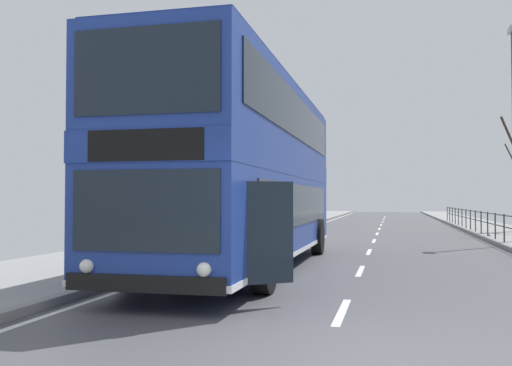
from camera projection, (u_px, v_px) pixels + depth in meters
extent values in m
cube|color=#4A4A4F|center=(319.00, 365.00, 5.61)|extent=(8.40, 140.00, 0.06)
cube|color=silver|center=(342.00, 311.00, 8.13)|extent=(0.12, 2.00, 0.00)
cube|color=silver|center=(360.00, 271.00, 12.80)|extent=(0.12, 2.00, 0.00)
cube|color=silver|center=(369.00, 252.00, 17.46)|extent=(0.12, 2.00, 0.00)
cube|color=silver|center=(374.00, 241.00, 22.13)|extent=(0.12, 2.00, 0.00)
cube|color=silver|center=(377.00, 234.00, 26.79)|extent=(0.12, 2.00, 0.00)
cube|color=silver|center=(379.00, 229.00, 31.46)|extent=(0.12, 2.00, 0.00)
cube|color=silver|center=(381.00, 225.00, 36.12)|extent=(0.12, 2.00, 0.00)
cube|color=silver|center=(382.00, 222.00, 40.79)|extent=(0.12, 2.00, 0.00)
cube|color=silver|center=(383.00, 220.00, 45.45)|extent=(0.12, 2.00, 0.00)
cube|color=silver|center=(384.00, 218.00, 50.12)|extent=(0.12, 2.00, 0.00)
cube|color=silver|center=(385.00, 216.00, 54.78)|extent=(0.12, 2.00, 0.00)
cube|color=navy|center=(247.00, 215.00, 13.37)|extent=(2.51, 11.40, 1.78)
cube|color=navy|center=(247.00, 168.00, 13.41)|extent=(2.52, 11.45, 0.46)
cube|color=navy|center=(247.00, 124.00, 13.44)|extent=(2.51, 11.40, 1.63)
cube|color=navy|center=(247.00, 88.00, 13.46)|extent=(2.43, 11.06, 0.08)
cube|color=#19232D|center=(145.00, 211.00, 7.83)|extent=(2.18, 0.04, 1.14)
cube|color=black|center=(145.00, 145.00, 7.85)|extent=(1.74, 0.03, 0.45)
cube|color=#19232D|center=(145.00, 70.00, 7.88)|extent=(2.18, 0.04, 1.24)
cube|color=black|center=(144.00, 284.00, 7.79)|extent=(2.36, 0.09, 0.24)
cube|color=silver|center=(247.00, 251.00, 13.35)|extent=(2.53, 11.45, 0.10)
cube|color=#19232D|center=(301.00, 205.00, 13.37)|extent=(0.04, 8.89, 0.93)
cube|color=#19232D|center=(299.00, 118.00, 13.15)|extent=(0.04, 10.25, 0.98)
cube|color=#19232D|center=(200.00, 204.00, 13.95)|extent=(0.04, 8.89, 0.93)
cube|color=#19232D|center=(197.00, 122.00, 13.73)|extent=(0.04, 10.25, 0.98)
sphere|color=white|center=(204.00, 270.00, 7.59)|extent=(0.20, 0.20, 0.20)
sphere|color=white|center=(87.00, 266.00, 7.99)|extent=(0.20, 0.20, 0.20)
cube|color=#19232D|center=(269.00, 232.00, 8.50)|extent=(0.68, 0.49, 1.53)
cube|color=black|center=(251.00, 231.00, 8.87)|extent=(0.10, 0.90, 1.53)
cylinder|color=black|center=(264.00, 263.00, 9.68)|extent=(0.30, 1.04, 1.04)
cylinder|color=black|center=(135.00, 260.00, 10.23)|extent=(0.30, 1.04, 1.04)
cylinder|color=black|center=(318.00, 237.00, 16.77)|extent=(0.30, 1.04, 1.04)
cylinder|color=black|center=(240.00, 235.00, 17.32)|extent=(0.30, 1.04, 1.04)
cylinder|color=#2D3338|center=(504.00, 228.00, 19.53)|extent=(0.05, 0.05, 0.98)
cylinder|color=#2D3338|center=(495.00, 226.00, 21.22)|extent=(0.05, 0.05, 0.98)
cylinder|color=#2D3338|center=(488.00, 224.00, 22.91)|extent=(0.05, 0.05, 0.98)
cylinder|color=#2D3338|center=(481.00, 222.00, 24.60)|extent=(0.05, 0.05, 0.98)
cylinder|color=#2D3338|center=(475.00, 221.00, 26.29)|extent=(0.05, 0.05, 0.98)
cylinder|color=#2D3338|center=(470.00, 220.00, 27.98)|extent=(0.05, 0.05, 0.98)
cylinder|color=#2D3338|center=(466.00, 218.00, 29.67)|extent=(0.05, 0.05, 0.98)
cylinder|color=#2D3338|center=(462.00, 217.00, 31.36)|extent=(0.05, 0.05, 0.98)
cylinder|color=#2D3338|center=(458.00, 217.00, 33.05)|extent=(0.05, 0.05, 0.98)
cylinder|color=#2D3338|center=(455.00, 216.00, 34.74)|extent=(0.05, 0.05, 0.98)
cylinder|color=#2D3338|center=(452.00, 215.00, 36.43)|extent=(0.05, 0.05, 0.98)
cylinder|color=#2D3338|center=(450.00, 214.00, 38.12)|extent=(0.05, 0.05, 0.98)
cylinder|color=#2D3338|center=(447.00, 214.00, 39.81)|extent=(0.05, 0.05, 0.98)
cylinder|color=#2D3338|center=(488.00, 213.00, 22.92)|extent=(0.04, 34.79, 0.04)
cylinder|color=#2D3338|center=(488.00, 223.00, 22.91)|extent=(0.04, 34.79, 0.04)
cylinder|color=#423328|center=(511.00, 156.00, 26.89)|extent=(0.46, 0.94, 1.30)
cylinder|color=#423328|center=(509.00, 136.00, 25.91)|extent=(1.05, 1.46, 1.67)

